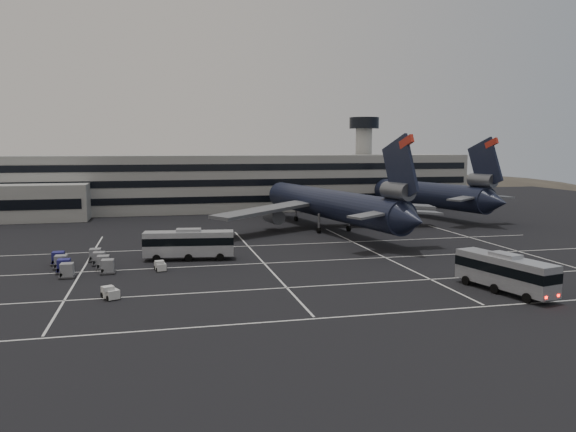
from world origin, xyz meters
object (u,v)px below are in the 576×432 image
at_px(bus_far, 189,243).
at_px(uld_cluster, 82,262).
at_px(tug_a, 160,266).
at_px(trijet_main, 330,204).
at_px(bus_near, 505,271).

height_order(bus_far, uld_cluster, bus_far).
distance_m(bus_far, tug_a, 7.80).
relative_size(trijet_main, bus_far, 4.43).
distance_m(tug_a, uld_cluster, 10.62).
xyz_separation_m(trijet_main, bus_near, (5.11, -47.98, -2.84)).
height_order(tug_a, uld_cluster, uld_cluster).
bearing_deg(trijet_main, tug_a, -149.16).
relative_size(trijet_main, uld_cluster, 4.66).
relative_size(bus_far, tug_a, 5.44).
xyz_separation_m(tug_a, uld_cluster, (-10.06, 3.41, 0.26)).
relative_size(trijet_main, tug_a, 24.11).
bearing_deg(tug_a, uld_cluster, 151.14).
bearing_deg(bus_near, bus_far, 128.34).
distance_m(bus_near, bus_far, 42.23).
xyz_separation_m(trijet_main, uld_cluster, (-42.04, -24.64, -4.37)).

